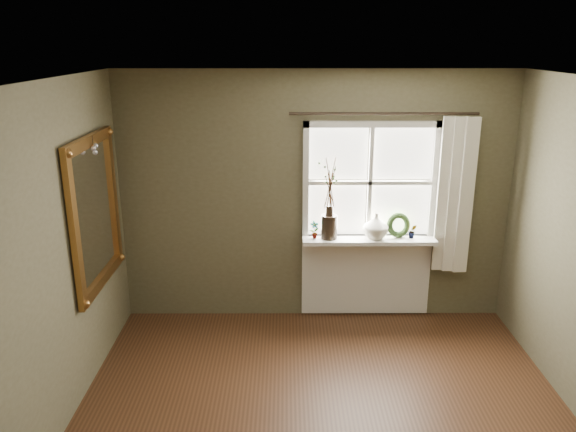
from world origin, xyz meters
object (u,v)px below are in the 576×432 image
(cream_vase, at_px, (376,226))
(wreath, at_px, (398,228))
(gilt_mirror, at_px, (95,212))
(dark_jug, at_px, (329,227))

(cream_vase, height_order, wreath, cream_vase)
(wreath, bearing_deg, cream_vase, 173.37)
(cream_vase, relative_size, gilt_mirror, 0.20)
(gilt_mirror, bearing_deg, dark_jug, 19.21)
(gilt_mirror, bearing_deg, wreath, 15.34)
(dark_jug, bearing_deg, gilt_mirror, -160.79)
(cream_vase, bearing_deg, wreath, 9.57)
(dark_jug, height_order, wreath, dark_jug)
(dark_jug, xyz_separation_m, gilt_mirror, (-2.10, -0.73, 0.38))
(wreath, bearing_deg, dark_jug, 167.01)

